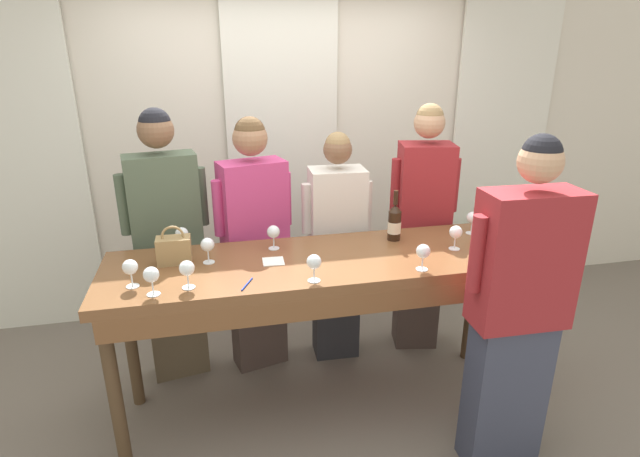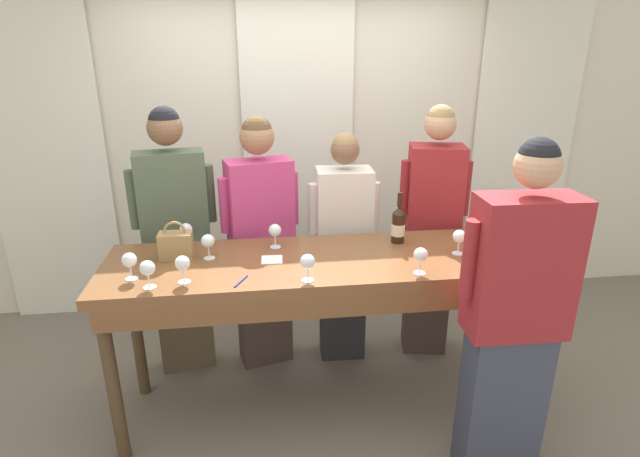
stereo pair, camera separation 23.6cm
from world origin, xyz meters
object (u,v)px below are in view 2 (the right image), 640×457
object	(u,v)px
wine_glass_center_left	(308,262)
wine_glass_back_mid	(421,256)
wine_bottle	(398,225)
guest_pink_top	(261,242)
potted_plant	(507,264)
tasting_bar	(322,277)
handbag	(176,244)
wine_glass_center_mid	(129,261)
wine_glass_back_right	(481,223)
guest_cream_sweater	(343,249)
wine_glass_back_left	(459,237)
guest_olive_jacket	(177,240)
guest_striped_shirt	(431,232)
wine_glass_front_right	(208,242)
wine_glass_center_right	(183,264)
host_pouring	(514,321)
wine_glass_front_left	(275,231)
wine_glass_front_mid	(147,269)
wine_glass_by_bottle	(186,230)
wine_glass_near_host	(516,245)

from	to	relation	value
wine_glass_center_left	wine_glass_back_mid	xyz separation A→B (m)	(0.59, 0.01, 0.00)
wine_bottle	guest_pink_top	world-z (taller)	guest_pink_top
potted_plant	tasting_bar	bearing A→B (deg)	-145.88
handbag	wine_glass_center_mid	world-z (taller)	handbag
tasting_bar	wine_glass_back_right	world-z (taller)	wine_glass_back_right
handbag	wine_glass_back_mid	world-z (taller)	handbag
wine_glass_center_mid	guest_cream_sweater	size ratio (longest dim) A/B	0.09
tasting_bar	wine_glass_back_left	distance (m)	0.81
wine_glass_center_left	guest_cream_sweater	world-z (taller)	guest_cream_sweater
wine_bottle	guest_olive_jacket	distance (m)	1.42
guest_striped_shirt	handbag	bearing A→B (deg)	-164.89
wine_glass_back_mid	wine_glass_back_right	distance (m)	0.68
wine_glass_front_right	wine_glass_center_left	xyz separation A→B (m)	(0.52, -0.35, 0.00)
wine_glass_center_left	guest_cream_sweater	distance (m)	0.94
wine_glass_center_right	potted_plant	bearing A→B (deg)	29.22
guest_pink_top	guest_cream_sweater	size ratio (longest dim) A/B	1.07
handbag	wine_glass_back_left	world-z (taller)	handbag
host_pouring	wine_glass_front_right	bearing A→B (deg)	154.69
wine_glass_front_left	guest_olive_jacket	distance (m)	0.74
tasting_bar	wine_glass_back_left	xyz separation A→B (m)	(0.78, -0.02, 0.21)
handbag	wine_glass_back_mid	distance (m)	1.34
guest_pink_top	potted_plant	world-z (taller)	guest_pink_top
wine_bottle	wine_glass_front_right	distance (m)	1.12
wine_glass_center_right	potted_plant	distance (m)	2.99
wine_glass_center_right	wine_glass_back_mid	xyz separation A→B (m)	(1.20, -0.05, 0.00)
tasting_bar	guest_striped_shirt	distance (m)	1.02
handbag	host_pouring	bearing A→B (deg)	-23.95
wine_glass_front_mid	guest_striped_shirt	bearing A→B (deg)	25.09
wine_glass_center_left	wine_glass_by_bottle	size ratio (longest dim) A/B	1.00
wine_glass_center_left	wine_glass_by_bottle	distance (m)	0.86
wine_glass_front_mid	wine_glass_back_right	world-z (taller)	same
wine_glass_center_mid	wine_glass_near_host	bearing A→B (deg)	-1.50
wine_glass_center_right	guest_cream_sweater	size ratio (longest dim) A/B	0.09
wine_glass_back_right	guest_cream_sweater	bearing A→B (deg)	153.99
guest_cream_sweater	wine_bottle	bearing A→B (deg)	-54.80
wine_glass_by_bottle	guest_olive_jacket	distance (m)	0.34
wine_bottle	wine_glass_back_mid	bearing A→B (deg)	-90.93
handbag	guest_striped_shirt	xyz separation A→B (m)	(1.64, 0.44, -0.17)
guest_striped_shirt	host_pouring	world-z (taller)	guest_striped_shirt
wine_glass_back_right	wine_bottle	bearing A→B (deg)	179.35
wine_glass_back_mid	wine_glass_center_left	bearing A→B (deg)	-179.09
wine_glass_center_right	host_pouring	size ratio (longest dim) A/B	0.08
guest_cream_sweater	wine_glass_center_left	bearing A→B (deg)	-111.69
wine_glass_center_mid	wine_glass_near_host	xyz separation A→B (m)	(2.04, -0.05, 0.00)
wine_glass_center_left	wine_glass_by_bottle	world-z (taller)	same
wine_bottle	wine_glass_back_mid	world-z (taller)	wine_bottle
wine_glass_near_host	wine_glass_center_left	bearing A→B (deg)	-176.04
guest_pink_top	potted_plant	xyz separation A→B (m)	(2.12, 0.64, -0.57)
wine_glass_front_right	wine_glass_back_left	size ratio (longest dim) A/B	1.00
tasting_bar	wine_glass_front_right	world-z (taller)	wine_glass_front_right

